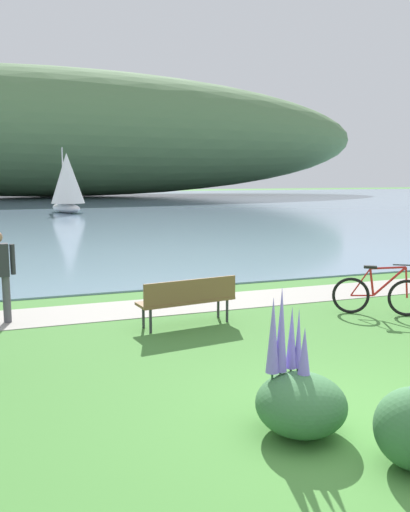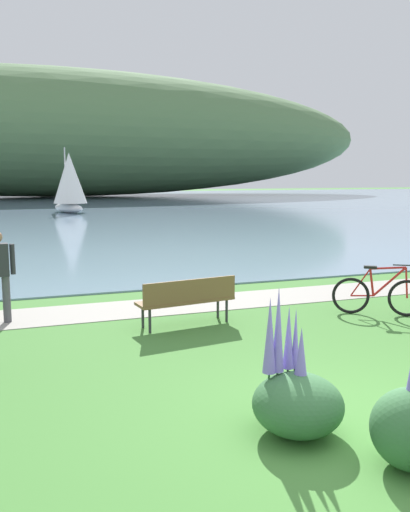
% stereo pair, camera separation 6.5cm
% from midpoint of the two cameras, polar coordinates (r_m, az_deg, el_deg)
% --- Properties ---
extents(ground_plane, '(200.00, 200.00, 0.00)m').
position_cam_midpoint_polar(ground_plane, '(6.39, 16.73, -16.73)').
color(ground_plane, '#478438').
extents(bay_water, '(180.00, 80.00, 0.04)m').
position_cam_midpoint_polar(bay_water, '(52.29, -15.97, 5.27)').
color(bay_water, '#7A99B2').
rests_on(bay_water, ground).
extents(distant_hillside, '(86.05, 28.00, 16.01)m').
position_cam_midpoint_polar(distant_hillside, '(72.91, -15.56, 12.43)').
color(distant_hillside, '#567A4C').
rests_on(distant_hillside, bay_water).
extents(shoreline_path, '(60.00, 1.50, 0.01)m').
position_cam_midpoint_polar(shoreline_path, '(11.39, -1.18, -5.10)').
color(shoreline_path, '#A39E93').
rests_on(shoreline_path, ground).
extents(park_bench_near_camera, '(1.85, 0.73, 0.88)m').
position_cam_midpoint_polar(park_bench_near_camera, '(9.65, -2.02, -4.46)').
color(park_bench_near_camera, brown).
rests_on(park_bench_near_camera, ground).
extents(bicycle_leaning_near_bench, '(1.54, 0.97, 1.01)m').
position_cam_midpoint_polar(bicycle_leaning_near_bench, '(10.96, 17.88, -3.96)').
color(bicycle_leaning_near_bench, black).
rests_on(bicycle_leaning_near_bench, ground).
extents(echium_bush_beside_closest, '(0.96, 0.96, 1.55)m').
position_cam_midpoint_polar(echium_bush_beside_closest, '(5.87, 9.73, -14.70)').
color(echium_bush_beside_closest, '#386B3D').
rests_on(echium_bush_beside_closest, ground).
extents(sailboat_mid_bay, '(3.02, 4.14, 4.69)m').
position_cam_midpoint_polar(sailboat_mid_bay, '(39.97, -14.54, 7.63)').
color(sailboat_mid_bay, white).
rests_on(sailboat_mid_bay, bay_water).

